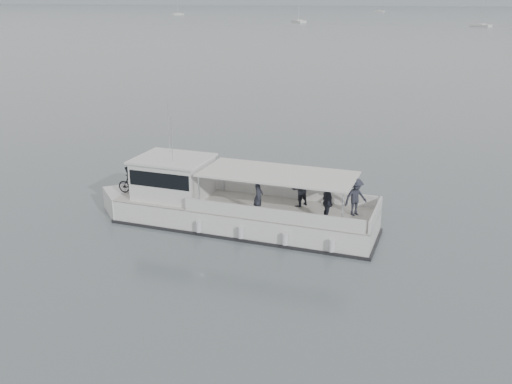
% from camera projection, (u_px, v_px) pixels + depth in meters
% --- Properties ---
extents(ground, '(1400.00, 1400.00, 0.00)m').
position_uv_depth(ground, '(197.00, 209.00, 25.71)').
color(ground, '#505A5E').
rests_on(ground, ground).
extents(tour_boat, '(12.37, 3.58, 5.16)m').
position_uv_depth(tour_boat, '(220.00, 205.00, 23.80)').
color(tour_boat, silver).
rests_on(tour_boat, ground).
extents(moored_fleet, '(377.40, 352.72, 9.19)m').
position_uv_depth(moored_fleet, '(412.00, 21.00, 205.11)').
color(moored_fleet, silver).
rests_on(moored_fleet, ground).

